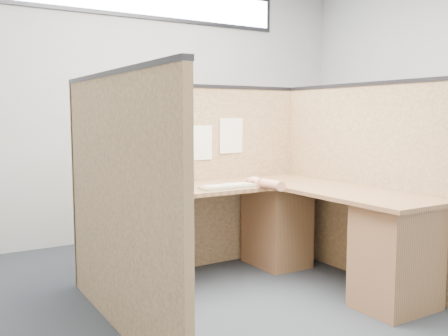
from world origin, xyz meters
TOP-DOWN VIEW (x-y plane):
  - floor at (0.00, 0.00)m, footprint 5.00×5.00m
  - wall_back at (0.00, 2.25)m, footprint 5.00×0.00m
  - cubicle_partitions at (0.00, 0.43)m, footprint 2.06×1.83m
  - l_desk at (0.18, 0.29)m, footprint 1.95×1.75m
  - laptop at (-0.41, 0.85)m, footprint 0.34×0.34m
  - keyboard at (-0.00, 0.48)m, footprint 0.46×0.16m
  - mouse at (0.22, 0.48)m, footprint 0.11×0.07m
  - hand_forearm at (0.23, 0.33)m, footprint 0.11×0.40m
  - blue_poster at (-0.88, 0.97)m, footprint 0.16×0.01m
  - american_flag at (-0.66, 0.96)m, footprint 0.19×0.01m
  - file_holder at (-0.25, 0.94)m, footprint 0.25×0.05m
  - paper_left at (0.01, 0.97)m, footprint 0.22×0.01m
  - paper_right at (0.32, 0.97)m, footprint 0.23×0.01m

SIDE VIEW (x-z plane):
  - floor at x=0.00m, z-range 0.00..0.00m
  - l_desk at x=0.18m, z-range 0.03..0.76m
  - keyboard at x=0.00m, z-range 0.73..0.76m
  - mouse at x=0.22m, z-range 0.73..0.78m
  - cubicle_partitions at x=0.00m, z-range 0.00..1.53m
  - hand_forearm at x=0.23m, z-range 0.73..0.81m
  - laptop at x=-0.41m, z-range 0.67..0.89m
  - paper_left at x=0.01m, z-range 0.91..1.19m
  - file_holder at x=-0.25m, z-range 0.90..1.21m
  - paper_right at x=0.32m, z-range 0.95..1.25m
  - american_flag at x=-0.66m, z-range 1.01..1.33m
  - blue_poster at x=-0.88m, z-range 1.27..1.49m
  - wall_back at x=0.00m, z-range -1.10..3.90m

